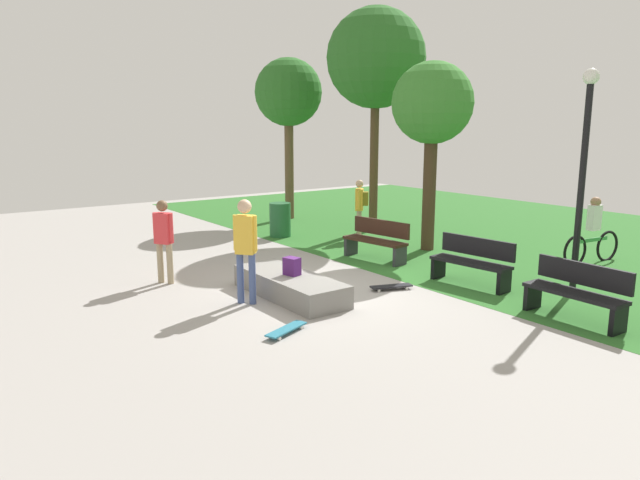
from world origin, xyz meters
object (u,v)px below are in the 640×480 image
object	(u,v)px
trash_bin	(280,220)
cyclist_on_bicycle	(593,235)
park_bench_center_lawn	(577,291)
concrete_ledge	(290,286)
lamp_post	(584,159)
tree_broad_elm	(432,106)
tree_young_birch	(288,94)
skateboard_spare	(391,286)
skater_watching	(245,243)
pedestrian_with_backpack	(360,204)
park_bench_near_path	(377,239)
backpack_on_ledge	(292,266)
skater_performing_trick	(164,236)
park_bench_by_oak	(472,260)
skateboard_by_ledge	(286,329)
tree_leaning_ash	(376,59)

from	to	relation	value
trash_bin	cyclist_on_bicycle	distance (m)	7.79
park_bench_center_lawn	concrete_ledge	bearing A→B (deg)	-141.58
lamp_post	tree_broad_elm	bearing A→B (deg)	173.11
tree_broad_elm	tree_young_birch	size ratio (longest dim) A/B	0.89
skateboard_spare	cyclist_on_bicycle	size ratio (longest dim) A/B	0.45
skater_watching	pedestrian_with_backpack	xyz separation A→B (m)	(-3.32, 5.33, -0.13)
skater_watching	park_bench_near_path	bearing A→B (deg)	106.06
backpack_on_ledge	trash_bin	distance (m)	5.70
concrete_ledge	tree_broad_elm	bearing A→B (deg)	105.16
skateboard_spare	park_bench_center_lawn	bearing A→B (deg)	21.79
skater_performing_trick	park_bench_center_lawn	bearing A→B (deg)	36.87
tree_broad_elm	skater_performing_trick	bearing A→B (deg)	-97.53
concrete_ledge	park_bench_near_path	world-z (taller)	park_bench_near_path
trash_bin	backpack_on_ledge	bearing A→B (deg)	-30.05
concrete_ledge	trash_bin	size ratio (longest dim) A/B	2.71
tree_broad_elm	pedestrian_with_backpack	world-z (taller)	tree_broad_elm
park_bench_by_oak	park_bench_center_lawn	bearing A→B (deg)	-7.51
skateboard_spare	tree_young_birch	distance (m)	9.51
tree_young_birch	park_bench_near_path	bearing A→B (deg)	-14.86
tree_young_birch	trash_bin	distance (m)	4.69
skater_watching	skateboard_by_ledge	distance (m)	1.95
skateboard_spare	park_bench_near_path	size ratio (longest dim) A/B	0.50
skateboard_spare	tree_young_birch	bearing A→B (deg)	159.54
trash_bin	lamp_post	bearing A→B (deg)	11.24
tree_leaning_ash	trash_bin	size ratio (longest dim) A/B	6.68
skater_performing_trick	tree_leaning_ash	size ratio (longest dim) A/B	0.26
tree_leaning_ash	park_bench_center_lawn	bearing A→B (deg)	-18.67
cyclist_on_bicycle	backpack_on_ledge	bearing A→B (deg)	-104.72
backpack_on_ledge	tree_broad_elm	distance (m)	5.85
park_bench_near_path	lamp_post	size ratio (longest dim) A/B	0.41
tree_broad_elm	cyclist_on_bicycle	world-z (taller)	tree_broad_elm
park_bench_by_oak	tree_broad_elm	distance (m)	4.38
concrete_ledge	skater_watching	xyz separation A→B (m)	(-0.10, -0.83, 0.87)
backpack_on_ledge	skateboard_by_ledge	size ratio (longest dim) A/B	0.39
skater_watching	cyclist_on_bicycle	xyz separation A→B (m)	(1.92, 7.65, -0.44)
backpack_on_ledge	skater_performing_trick	bearing A→B (deg)	20.53
skater_watching	park_bench_center_lawn	xyz separation A→B (m)	(3.83, 3.79, -0.59)
skateboard_by_ledge	park_bench_center_lawn	world-z (taller)	park_bench_center_lawn
park_bench_by_oak	tree_broad_elm	bearing A→B (deg)	148.96
skateboard_spare	tree_broad_elm	xyz separation A→B (m)	(-2.09, 3.15, 3.40)
skater_performing_trick	pedestrian_with_backpack	size ratio (longest dim) A/B	1.03
skater_performing_trick	trash_bin	distance (m)	5.16
park_bench_by_oak	lamp_post	xyz separation A→B (m)	(1.41, 1.15, 1.97)
park_bench_center_lawn	trash_bin	size ratio (longest dim) A/B	1.73
tree_young_birch	cyclist_on_bicycle	world-z (taller)	tree_young_birch
concrete_ledge	lamp_post	size ratio (longest dim) A/B	0.63
tree_broad_elm	lamp_post	distance (m)	4.31
skater_performing_trick	park_bench_by_oak	xyz separation A→B (m)	(3.59, 4.74, -0.47)
tree_young_birch	trash_bin	size ratio (longest dim) A/B	5.47
skateboard_spare	tree_broad_elm	size ratio (longest dim) A/B	0.18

